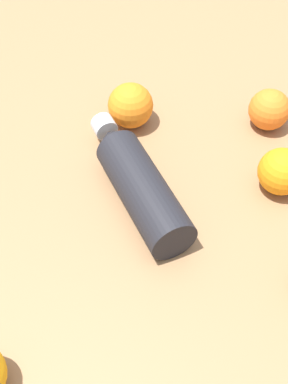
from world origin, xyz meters
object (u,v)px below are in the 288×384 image
(orange_5, at_px, (267,108))
(water_bottle, at_px, (137,181))
(orange_1, at_px, (282,172))
(orange_0, at_px, (131,105))

(orange_5, bearing_deg, water_bottle, 95.16)
(orange_1, bearing_deg, water_bottle, 63.04)
(orange_1, height_order, orange_5, orange_1)
(water_bottle, distance_m, orange_5, 0.25)
(orange_1, xyz_separation_m, orange_5, (0.11, -0.07, -0.00))
(orange_1, distance_m, orange_5, 0.13)
(orange_0, bearing_deg, water_bottle, 152.85)
(water_bottle, height_order, orange_0, orange_0)
(orange_0, bearing_deg, orange_1, -153.99)
(water_bottle, bearing_deg, orange_0, -20.70)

